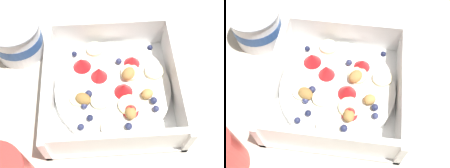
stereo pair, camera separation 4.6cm
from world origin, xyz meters
The scene contains 3 objects.
ground_plane centered at (0.00, 0.00, 0.00)m, with size 2.40×2.40×0.00m, color beige.
fruit_bowl centered at (0.00, -0.02, 0.02)m, with size 0.22×0.22×0.07m.
yogurt_cup centered at (0.11, 0.15, 0.04)m, with size 0.10×0.10×0.07m.
Camera 2 is at (-0.23, -0.05, 0.43)m, focal length 44.37 mm.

